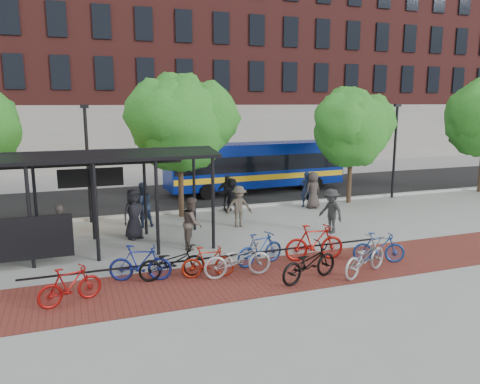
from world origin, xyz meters
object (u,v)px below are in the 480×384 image
object	(u,v)px
bike_7	(260,249)
pedestrian_0	(134,214)
lamp_post_right	(395,148)
pedestrian_3	(239,207)
bike_1	(70,285)
bike_8	(309,263)
pedestrian_6	(313,190)
bike_6	(238,259)
pedestrian_9	(331,211)
bike_10	(365,257)
pedestrian_2	(142,205)
lamp_post_left	(88,160)
pedestrian_7	(306,189)
bike_4	(172,262)
tree_c	(353,125)
bike_11	(379,248)
pedestrian_1	(60,228)
bike_5	(208,262)
bus_shelter	(57,168)
tree_b	(181,119)
bike_3	(140,263)
bus	(256,164)
pedestrian_8	(192,223)
pedestrian_5	(232,195)
bike_9	(314,242)
pedestrian_4	(227,193)

from	to	relation	value
bike_7	pedestrian_0	bearing A→B (deg)	22.39
lamp_post_right	pedestrian_3	bearing A→B (deg)	-163.77
bike_1	bike_8	distance (m)	6.70
pedestrian_6	pedestrian_0	bearing A→B (deg)	2.83
bike_6	pedestrian_9	size ratio (longest dim) A/B	1.16
bike_10	pedestrian_2	xyz separation A→B (m)	(-5.59, 7.94, 0.40)
lamp_post_left	pedestrian_7	bearing A→B (deg)	-2.05
bike_4	tree_c	bearing A→B (deg)	-55.79
bike_11	bike_6	bearing A→B (deg)	108.24
pedestrian_1	bike_5	bearing A→B (deg)	142.95
bus_shelter	pedestrian_6	xyz separation A→B (m)	(11.69, 3.21, -2.08)
bike_10	pedestrian_3	xyz separation A→B (m)	(-1.74, 6.59, 0.32)
pedestrian_7	bike_1	bearing A→B (deg)	33.04
tree_c	pedestrian_3	bearing A→B (deg)	-159.50
tree_b	bike_3	xyz separation A→B (m)	(-3.03, -7.48, -3.90)
bus	bike_11	distance (m)	13.09
bike_1	bike_11	size ratio (longest dim) A/B	1.00
bike_1	pedestrian_2	size ratio (longest dim) A/B	0.88
pedestrian_1	pedestrian_8	distance (m)	4.66
bike_5	bike_7	distance (m)	1.97
bike_8	pedestrian_1	world-z (taller)	pedestrian_1
bike_3	bike_11	world-z (taller)	bike_3
bike_7	pedestrian_5	bearing A→B (deg)	-27.36
bike_9	bike_4	bearing A→B (deg)	98.32
lamp_post_left	bike_10	size ratio (longest dim) A/B	2.41
bike_8	pedestrian_8	bearing A→B (deg)	13.03
bus	pedestrian_7	xyz separation A→B (m)	(0.88, -4.61, -0.75)
bike_6	pedestrian_5	distance (m)	8.44
bus	bike_1	distance (m)	16.67
bike_5	pedestrian_8	xyz separation A→B (m)	(0.29, 3.05, 0.45)
tree_b	pedestrian_8	bearing A→B (deg)	-99.14
bus	pedestrian_7	size ratio (longest dim) A/B	5.98
pedestrian_3	bike_1	bearing A→B (deg)	-138.62
pedestrian_9	pedestrian_6	bearing A→B (deg)	144.91
bus_shelter	pedestrian_1	world-z (taller)	bus_shelter
bike_7	bike_8	bearing A→B (deg)	-170.30
tree_c	pedestrian_0	size ratio (longest dim) A/B	3.03
tree_c	pedestrian_7	distance (m)	4.14
tree_c	bike_1	world-z (taller)	tree_c
pedestrian_4	bike_9	bearing A→B (deg)	-81.37
bike_5	pedestrian_4	xyz separation A→B (m)	(3.37, 8.35, 0.39)
bike_7	pedestrian_8	world-z (taller)	pedestrian_8
bike_9	pedestrian_2	bearing A→B (deg)	44.99
bike_6	pedestrian_9	xyz separation A→B (m)	(5.17, 3.29, 0.35)
tree_c	bike_8	world-z (taller)	tree_c
tree_b	bike_1	distance (m)	10.59
pedestrian_4	bike_4	bearing A→B (deg)	-112.96
tree_c	bike_1	distance (m)	16.73
lamp_post_left	bike_4	size ratio (longest dim) A/B	2.57
bike_6	bike_10	world-z (taller)	bike_10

